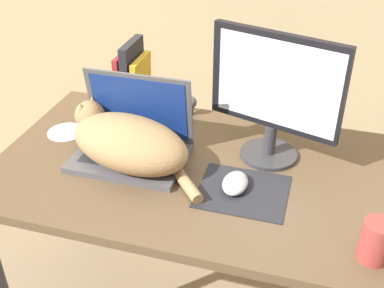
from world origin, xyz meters
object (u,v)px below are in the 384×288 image
Objects in this scene: computer_mouse at (235,183)px; webcam at (190,103)px; mug at (378,241)px; book_row at (133,82)px; cd_disc at (66,132)px; laptop at (133,142)px; cat at (127,142)px; external_monitor at (275,93)px.

computer_mouse is 0.43m from webcam.
book_row is at bearing 147.74° from mug.
computer_mouse is 0.60m from cd_disc.
book_row is (-0.42, 0.33, 0.10)m from computer_mouse.
computer_mouse is 0.97× the size of mug.
cd_disc is (-0.35, -0.23, -0.04)m from webcam.
cd_disc is at bearing 166.46° from laptop.
cat is 0.34m from webcam.
laptop is 4.67× the size of webcam.
laptop reaches higher than webcam.
external_monitor is at bearing -16.22° from book_row.
mug reaches higher than cd_disc.
external_monitor is (0.39, 0.11, 0.16)m from laptop.
mug is at bearing -17.73° from cd_disc.
external_monitor is at bearing 129.85° from mug.
computer_mouse is at bearing -109.19° from external_monitor.
cat is 6.56× the size of webcam.
book_row reaches higher than mug.
book_row is 0.92m from mug.
book_row is 0.28m from cd_disc.
laptop is at bearing 167.47° from computer_mouse.
laptop is at bearing -107.72° from webcam.
laptop is 2.88× the size of mug.
computer_mouse is 0.54m from book_row.
laptop is at bearing -164.12° from external_monitor.
webcam is (0.09, 0.33, -0.03)m from cat.
cat is at bearing 163.66° from mug.
mug is at bearing -50.15° from external_monitor.
book_row is at bearing 108.38° from cat.
webcam is (-0.23, 0.36, 0.03)m from computer_mouse.
external_monitor reaches higher than webcam.
cat is at bearing -88.45° from laptop.
mug reaches higher than computer_mouse.
external_monitor is at bearing 15.88° from laptop.
cat reaches higher than computer_mouse.
webcam is 0.62× the size of mug.
computer_mouse is at bearing -5.86° from cat.
computer_mouse is at bearing -12.53° from laptop.
laptop is 0.71× the size of cat.
computer_mouse is at bearing -37.58° from book_row.
external_monitor reaches higher than mug.
cat reaches higher than mug.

